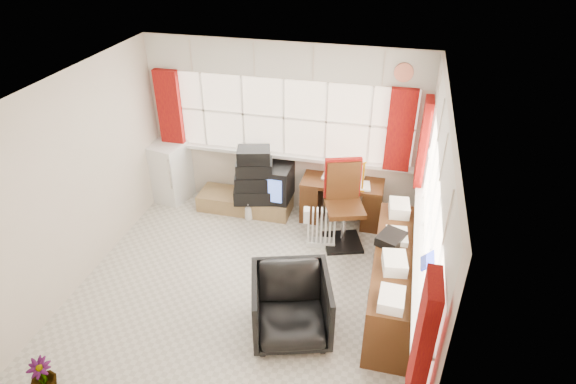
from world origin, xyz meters
The scene contains 20 objects.
ground centered at (0.00, 0.00, 0.00)m, with size 4.00×4.00×0.00m, color beige.
room_walls centered at (0.00, 0.00, 1.50)m, with size 4.00×4.00×4.00m.
window_back centered at (0.00, 1.94, 0.95)m, with size 3.70×0.12×3.60m.
window_right centered at (1.94, 0.00, 0.95)m, with size 0.12×3.70×3.60m.
curtains centered at (0.92, 0.93, 1.46)m, with size 3.83×3.83×1.15m.
overhead_cabinets centered at (0.98, 0.98, 2.25)m, with size 3.98×3.98×0.48m.
desk centered at (0.91, 1.80, 0.37)m, with size 1.15×0.58×0.70m.
desk_lamp centered at (1.19, 1.59, 0.98)m, with size 0.16×0.13×0.46m.
task_chair centered at (0.97, 1.33, 0.63)m, with size 0.64×0.66×1.19m.
office_chair centered at (0.69, -0.50, 0.38)m, with size 0.81×0.83×0.76m, color black.
radiator centered at (0.73, 1.11, 0.24)m, with size 0.41×0.22×0.58m.
credenza centered at (1.73, 0.20, 0.39)m, with size 0.50×2.00×0.85m.
file_tray centered at (1.64, 0.37, 0.80)m, with size 0.25×0.32×0.11m, color black.
tv_bench centered at (-0.55, 1.72, 0.12)m, with size 1.40×0.50×0.25m, color #A48252.
crt_tv centered at (-0.14, 1.79, 0.51)m, with size 0.59×0.56×0.53m.
hifi_stack centered at (-0.35, 1.64, 0.63)m, with size 0.69×0.53×0.84m.
mini_fridge centered at (-1.80, 1.80, 0.46)m, with size 0.64×0.65×0.93m.
spray_bottle_a centered at (-0.42, 1.46, 0.15)m, with size 0.11×0.11×0.29m, color silver.
spray_bottle_b centered at (-0.25, 1.64, 0.09)m, with size 0.08×0.08×0.18m, color #92DACC.
flower_vase centered at (-1.41, -1.78, 0.21)m, with size 0.24×0.24×0.42m, color black.
Camera 1 is at (1.54, -4.11, 4.06)m, focal length 30.00 mm.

